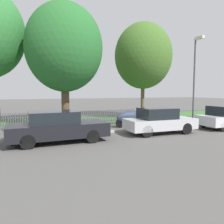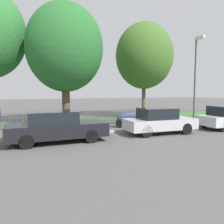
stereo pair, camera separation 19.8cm
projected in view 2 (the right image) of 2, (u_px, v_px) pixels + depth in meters
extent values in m
plane|color=#565451|center=(68.00, 136.00, 11.72)|extent=(120.00, 120.00, 0.00)
cube|color=#B2ADA3|center=(67.00, 134.00, 11.80)|extent=(42.66, 0.20, 0.12)
cube|color=#3D7033|center=(56.00, 121.00, 17.31)|extent=(42.66, 6.04, 0.01)
cube|color=#4C4C51|center=(60.00, 123.00, 14.48)|extent=(42.66, 0.03, 0.05)
cube|color=#4C4C51|center=(60.00, 116.00, 14.44)|extent=(42.66, 0.03, 0.05)
cube|color=#4C4C51|center=(1.00, 122.00, 13.22)|extent=(0.06, 0.03, 1.06)
cube|color=#4C4C51|center=(4.00, 122.00, 13.27)|extent=(0.06, 0.03, 1.06)
cube|color=#4C4C51|center=(6.00, 122.00, 13.31)|extent=(0.06, 0.03, 1.06)
cube|color=#4C4C51|center=(9.00, 122.00, 13.36)|extent=(0.06, 0.03, 1.06)
cube|color=#4C4C51|center=(11.00, 122.00, 13.41)|extent=(0.06, 0.03, 1.06)
cube|color=#4C4C51|center=(14.00, 121.00, 13.46)|extent=(0.06, 0.03, 1.06)
cube|color=#4C4C51|center=(16.00, 121.00, 13.51)|extent=(0.06, 0.03, 1.06)
cube|color=#4C4C51|center=(19.00, 121.00, 13.55)|extent=(0.06, 0.03, 1.06)
cube|color=#4C4C51|center=(21.00, 121.00, 13.60)|extent=(0.06, 0.03, 1.06)
cube|color=#4C4C51|center=(23.00, 121.00, 13.65)|extent=(0.06, 0.03, 1.06)
cube|color=#4C4C51|center=(26.00, 121.00, 13.70)|extent=(0.06, 0.03, 1.06)
cube|color=#4C4C51|center=(28.00, 121.00, 13.75)|extent=(0.06, 0.03, 1.06)
cube|color=#4C4C51|center=(30.00, 121.00, 13.79)|extent=(0.06, 0.03, 1.06)
cube|color=#4C4C51|center=(33.00, 121.00, 13.84)|extent=(0.06, 0.03, 1.06)
cube|color=#4C4C51|center=(35.00, 121.00, 13.89)|extent=(0.06, 0.03, 1.06)
cube|color=#4C4C51|center=(37.00, 120.00, 13.94)|extent=(0.06, 0.03, 1.06)
cube|color=#4C4C51|center=(40.00, 120.00, 13.98)|extent=(0.06, 0.03, 1.06)
cube|color=#4C4C51|center=(42.00, 120.00, 14.03)|extent=(0.06, 0.03, 1.06)
cube|color=#4C4C51|center=(44.00, 120.00, 14.08)|extent=(0.06, 0.03, 1.06)
cube|color=#4C4C51|center=(46.00, 120.00, 14.13)|extent=(0.06, 0.03, 1.06)
cube|color=#4C4C51|center=(49.00, 120.00, 14.18)|extent=(0.06, 0.03, 1.06)
cube|color=#4C4C51|center=(51.00, 120.00, 14.22)|extent=(0.06, 0.03, 1.06)
cube|color=#4C4C51|center=(53.00, 120.00, 14.27)|extent=(0.06, 0.03, 1.06)
cube|color=#4C4C51|center=(55.00, 120.00, 14.32)|extent=(0.06, 0.03, 1.06)
cube|color=#4C4C51|center=(57.00, 120.00, 14.37)|extent=(0.06, 0.03, 1.06)
cube|color=#4C4C51|center=(59.00, 119.00, 14.42)|extent=(0.06, 0.03, 1.06)
cube|color=#4C4C51|center=(61.00, 119.00, 14.46)|extent=(0.06, 0.03, 1.06)
cube|color=#4C4C51|center=(64.00, 119.00, 14.51)|extent=(0.06, 0.03, 1.06)
cube|color=#4C4C51|center=(66.00, 119.00, 14.56)|extent=(0.06, 0.03, 1.06)
cube|color=#4C4C51|center=(68.00, 119.00, 14.61)|extent=(0.06, 0.03, 1.06)
cube|color=#4C4C51|center=(70.00, 119.00, 14.65)|extent=(0.06, 0.03, 1.06)
cube|color=#4C4C51|center=(72.00, 119.00, 14.70)|extent=(0.06, 0.03, 1.06)
cube|color=#4C4C51|center=(74.00, 119.00, 14.75)|extent=(0.06, 0.03, 1.06)
cube|color=#4C4C51|center=(76.00, 119.00, 14.80)|extent=(0.06, 0.03, 1.06)
cube|color=#4C4C51|center=(78.00, 119.00, 14.85)|extent=(0.06, 0.03, 1.06)
cube|color=#4C4C51|center=(80.00, 119.00, 14.89)|extent=(0.06, 0.03, 1.06)
cube|color=#4C4C51|center=(82.00, 118.00, 14.94)|extent=(0.06, 0.03, 1.06)
cube|color=#4C4C51|center=(84.00, 118.00, 14.99)|extent=(0.06, 0.03, 1.06)
cube|color=#4C4C51|center=(86.00, 118.00, 15.04)|extent=(0.06, 0.03, 1.06)
cube|color=#4C4C51|center=(88.00, 118.00, 15.09)|extent=(0.06, 0.03, 1.06)
cube|color=#4C4C51|center=(90.00, 118.00, 15.13)|extent=(0.06, 0.03, 1.06)
cube|color=#4C4C51|center=(92.00, 118.00, 15.18)|extent=(0.06, 0.03, 1.06)
cube|color=#4C4C51|center=(94.00, 118.00, 15.23)|extent=(0.06, 0.03, 1.06)
cube|color=#4C4C51|center=(95.00, 118.00, 15.28)|extent=(0.06, 0.03, 1.06)
cube|color=#4C4C51|center=(97.00, 118.00, 15.33)|extent=(0.06, 0.03, 1.06)
cube|color=#4C4C51|center=(99.00, 118.00, 15.37)|extent=(0.06, 0.03, 1.06)
cube|color=#4C4C51|center=(101.00, 118.00, 15.42)|extent=(0.06, 0.03, 1.06)
cube|color=#4C4C51|center=(103.00, 118.00, 15.47)|extent=(0.06, 0.03, 1.06)
cube|color=#4C4C51|center=(105.00, 117.00, 15.52)|extent=(0.06, 0.03, 1.06)
cube|color=#4C4C51|center=(107.00, 117.00, 15.56)|extent=(0.06, 0.03, 1.06)
cube|color=#4C4C51|center=(108.00, 117.00, 15.61)|extent=(0.06, 0.03, 1.06)
cube|color=#4C4C51|center=(110.00, 117.00, 15.66)|extent=(0.06, 0.03, 1.06)
cube|color=#4C4C51|center=(112.00, 117.00, 15.71)|extent=(0.06, 0.03, 1.06)
cube|color=#4C4C51|center=(114.00, 117.00, 15.76)|extent=(0.06, 0.03, 1.06)
cube|color=#4C4C51|center=(116.00, 117.00, 15.80)|extent=(0.06, 0.03, 1.06)
cube|color=#4C4C51|center=(117.00, 117.00, 15.85)|extent=(0.06, 0.03, 1.06)
cube|color=#4C4C51|center=(119.00, 117.00, 15.90)|extent=(0.06, 0.03, 1.06)
cube|color=#4C4C51|center=(121.00, 117.00, 15.95)|extent=(0.06, 0.03, 1.06)
cube|color=#4C4C51|center=(123.00, 117.00, 16.00)|extent=(0.06, 0.03, 1.06)
cube|color=#4C4C51|center=(124.00, 117.00, 16.04)|extent=(0.06, 0.03, 1.06)
cube|color=#4C4C51|center=(126.00, 117.00, 16.09)|extent=(0.06, 0.03, 1.06)
cube|color=#4C4C51|center=(128.00, 116.00, 16.14)|extent=(0.06, 0.03, 1.06)
cube|color=#4C4C51|center=(129.00, 116.00, 16.19)|extent=(0.06, 0.03, 1.06)
cube|color=#4C4C51|center=(131.00, 116.00, 16.23)|extent=(0.06, 0.03, 1.06)
cube|color=#4C4C51|center=(133.00, 116.00, 16.28)|extent=(0.06, 0.03, 1.06)
cube|color=#4C4C51|center=(134.00, 116.00, 16.33)|extent=(0.06, 0.03, 1.06)
cube|color=black|center=(58.00, 130.00, 10.31)|extent=(4.59, 2.00, 0.64)
cube|color=black|center=(53.00, 117.00, 10.16)|extent=(2.23, 1.74, 0.57)
cylinder|color=black|center=(82.00, 130.00, 11.65)|extent=(0.62, 0.16, 0.62)
cylinder|color=black|center=(92.00, 136.00, 10.07)|extent=(0.62, 0.16, 0.62)
cylinder|color=black|center=(26.00, 134.00, 10.59)|extent=(0.62, 0.16, 0.62)
cylinder|color=black|center=(26.00, 142.00, 9.01)|extent=(0.62, 0.16, 0.62)
cube|color=#BCBCC1|center=(160.00, 124.00, 12.31)|extent=(4.02, 1.70, 0.59)
cube|color=black|center=(157.00, 113.00, 12.19)|extent=(1.94, 1.50, 0.60)
cylinder|color=black|center=(171.00, 125.00, 13.44)|extent=(0.64, 0.15, 0.64)
cylinder|color=black|center=(187.00, 129.00, 12.04)|extent=(0.64, 0.15, 0.64)
cylinder|color=black|center=(134.00, 127.00, 12.62)|extent=(0.64, 0.15, 0.64)
cylinder|color=black|center=(147.00, 132.00, 11.23)|extent=(0.64, 0.15, 0.64)
cylinder|color=black|center=(204.00, 123.00, 14.33)|extent=(0.62, 0.14, 0.62)
cylinder|color=black|center=(224.00, 127.00, 12.83)|extent=(0.62, 0.14, 0.62)
cylinder|color=black|center=(141.00, 122.00, 14.82)|extent=(0.60, 0.10, 0.60)
cylinder|color=black|center=(120.00, 123.00, 14.31)|extent=(0.60, 0.10, 0.60)
ellipsoid|color=#2D3851|center=(131.00, 117.00, 14.53)|extent=(2.00, 0.58, 0.83)
ellipsoid|color=#2D3851|center=(137.00, 114.00, 14.67)|extent=(0.47, 0.71, 0.39)
cylinder|color=brown|center=(66.00, 99.00, 15.63)|extent=(0.56, 0.56, 3.73)
ellipsoid|color=#286B2D|center=(65.00, 48.00, 15.30)|extent=(5.36, 5.36, 6.16)
cylinder|color=brown|center=(144.00, 96.00, 19.49)|extent=(0.32, 0.32, 3.90)
ellipsoid|color=#426B28|center=(144.00, 56.00, 19.15)|extent=(5.01, 5.01, 5.77)
cylinder|color=#47474C|center=(195.00, 84.00, 15.09)|extent=(0.11, 0.11, 5.85)
cube|color=beige|center=(200.00, 38.00, 14.47)|extent=(0.20, 0.76, 0.18)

